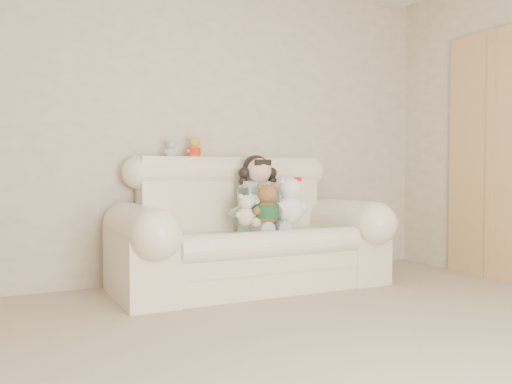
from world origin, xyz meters
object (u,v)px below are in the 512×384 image
object	(u,v)px
sofa	(250,222)
white_cat	(290,196)
brown_teddy	(267,200)
cream_teddy	(246,207)
seated_child	(258,193)

from	to	relation	value
sofa	white_cat	size ratio (longest dim) A/B	4.80
brown_teddy	cream_teddy	world-z (taller)	brown_teddy
sofa	seated_child	bearing A→B (deg)	35.48
sofa	seated_child	xyz separation A→B (m)	(0.11, 0.08, 0.22)
seated_child	cream_teddy	xyz separation A→B (m)	(-0.21, -0.20, -0.10)
brown_teddy	white_cat	world-z (taller)	white_cat
sofa	cream_teddy	size ratio (longest dim) A/B	7.49
sofa	seated_child	distance (m)	0.26
seated_child	cream_teddy	distance (m)	0.31
sofa	white_cat	bearing A→B (deg)	-24.31
seated_child	brown_teddy	size ratio (longest dim) A/B	1.67
seated_child	cream_teddy	world-z (taller)	seated_child
white_cat	brown_teddy	bearing A→B (deg)	-164.22
sofa	white_cat	world-z (taller)	sofa
seated_child	brown_teddy	distance (m)	0.25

